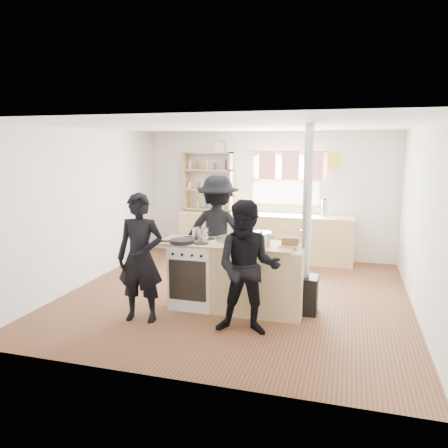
{
  "coord_description": "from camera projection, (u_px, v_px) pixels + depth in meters",
  "views": [
    {
      "loc": [
        1.57,
        -6.09,
        2.22
      ],
      "look_at": [
        -0.16,
        -0.1,
        1.1
      ],
      "focal_mm": 35.0,
      "sensor_mm": 36.0,
      "label": 1
    }
  ],
  "objects": [
    {
      "name": "skillet_greens",
      "position": [
        182.0,
        241.0,
        5.87
      ],
      "size": [
        0.4,
        0.4,
        0.05
      ],
      "color": "black",
      "rests_on": "cooking_island"
    },
    {
      "name": "person_near_left",
      "position": [
        140.0,
        258.0,
        5.52
      ],
      "size": [
        0.64,
        0.46,
        1.65
      ],
      "primitive_type": "imported",
      "rotation": [
        0.0,
        0.0,
        0.11
      ],
      "color": "black",
      "rests_on": "ground"
    },
    {
      "name": "person_far",
      "position": [
        218.0,
        232.0,
        6.85
      ],
      "size": [
        1.19,
        0.75,
        1.77
      ],
      "primitive_type": "imported",
      "rotation": [
        0.0,
        0.0,
        3.22
      ],
      "color": "black",
      "rests_on": "ground"
    },
    {
      "name": "roast_tray",
      "position": [
        232.0,
        239.0,
        5.92
      ],
      "size": [
        0.42,
        0.37,
        0.08
      ],
      "color": "silver",
      "rests_on": "cooking_island"
    },
    {
      "name": "back_counter",
      "position": [
        264.0,
        237.0,
        8.6
      ],
      "size": [
        3.4,
        0.55,
        0.9
      ],
      "primitive_type": "cube",
      "color": "tan",
      "rests_on": "ground"
    },
    {
      "name": "stockpot_stove",
      "position": [
        200.0,
        234.0,
        6.07
      ],
      "size": [
        0.23,
        0.23,
        0.18
      ],
      "color": "#BCBCBE",
      "rests_on": "cooking_island"
    },
    {
      "name": "shelving_unit",
      "position": [
        208.0,
        181.0,
        8.85
      ],
      "size": [
        1.0,
        0.28,
        1.2
      ],
      "color": "tan",
      "rests_on": "back_counter"
    },
    {
      "name": "bread_board",
      "position": [
        290.0,
        243.0,
        5.67
      ],
      "size": [
        0.31,
        0.25,
        0.12
      ],
      "color": "tan",
      "rests_on": "cooking_island"
    },
    {
      "name": "ground",
      "position": [
        236.0,
        295.0,
        6.58
      ],
      "size": [
        5.0,
        5.0,
        0.01
      ],
      "primitive_type": "cube",
      "color": "brown",
      "rests_on": "ground"
    },
    {
      "name": "cooking_island",
      "position": [
        236.0,
        276.0,
        5.94
      ],
      "size": [
        1.97,
        0.64,
        0.93
      ],
      "color": "white",
      "rests_on": "ground"
    },
    {
      "name": "stockpot_counter",
      "position": [
        261.0,
        238.0,
        5.74
      ],
      "size": [
        0.26,
        0.26,
        0.2
      ],
      "color": "silver",
      "rests_on": "cooking_island"
    },
    {
      "name": "person_near_right",
      "position": [
        248.0,
        268.0,
        5.12
      ],
      "size": [
        0.84,
        0.68,
        1.61
      ],
      "primitive_type": "imported",
      "rotation": [
        0.0,
        0.0,
        0.09
      ],
      "color": "black",
      "rests_on": "ground"
    },
    {
      "name": "flue_heater",
      "position": [
        305.0,
        266.0,
        5.8
      ],
      "size": [
        0.35,
        0.35,
        2.5
      ],
      "color": "black",
      "rests_on": "ground"
    },
    {
      "name": "thermos",
      "position": [
        324.0,
        208.0,
        8.18
      ],
      "size": [
        0.1,
        0.1,
        0.32
      ],
      "primitive_type": "cylinder",
      "color": "silver",
      "rests_on": "back_counter"
    }
  ]
}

